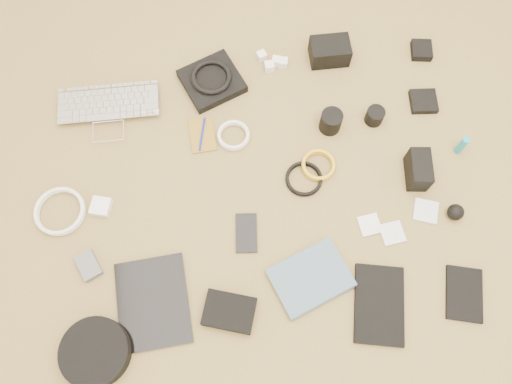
{
  "coord_description": "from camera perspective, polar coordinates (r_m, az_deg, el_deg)",
  "views": [
    {
      "loc": [
        -0.09,
        -0.58,
        1.53
      ],
      "look_at": [
        -0.01,
        -0.01,
        0.02
      ],
      "focal_mm": 35.0,
      "sensor_mm": 36.0,
      "label": 1
    }
  ],
  "objects": [
    {
      "name": "laptop",
      "position": [
        1.81,
        -16.44,
        8.28
      ],
      "size": [
        0.36,
        0.26,
        0.03
      ],
      "primitive_type": "imported",
      "rotation": [
        0.0,
        0.0,
        -0.04
      ],
      "color": "silver",
      "rests_on": "ground"
    },
    {
      "name": "headphone_pouch",
      "position": [
        1.82,
        -5.06,
        12.51
      ],
      "size": [
        0.25,
        0.24,
        0.03
      ],
      "primitive_type": "cube",
      "rotation": [
        0.0,
        0.0,
        0.36
      ],
      "color": "black",
      "rests_on": "ground"
    },
    {
      "name": "headphones",
      "position": [
        1.8,
        -5.13,
        12.97
      ],
      "size": [
        0.15,
        0.15,
        0.02
      ],
      "primitive_type": "torus",
      "rotation": [
        0.0,
        0.0,
        -0.08
      ],
      "color": "black",
      "rests_on": "headphone_pouch"
    },
    {
      "name": "charger_a",
      "position": [
        1.85,
        1.53,
        14.15
      ],
      "size": [
        0.03,
        0.03,
        0.03
      ],
      "primitive_type": "cube",
      "rotation": [
        0.0,
        0.0,
        0.0
      ],
      "color": "white",
      "rests_on": "ground"
    },
    {
      "name": "charger_b",
      "position": [
        1.88,
        0.65,
        15.3
      ],
      "size": [
        0.04,
        0.04,
        0.03
      ],
      "primitive_type": "cube",
      "rotation": [
        0.0,
        0.0,
        0.32
      ],
      "color": "white",
      "rests_on": "ground"
    },
    {
      "name": "charger_c",
      "position": [
        1.86,
        3.12,
        14.55
      ],
      "size": [
        0.04,
        0.04,
        0.03
      ],
      "primitive_type": "cube",
      "rotation": [
        0.0,
        0.0,
        -0.17
      ],
      "color": "white",
      "rests_on": "ground"
    },
    {
      "name": "charger_d",
      "position": [
        1.86,
        2.35,
        14.71
      ],
      "size": [
        0.04,
        0.04,
        0.03
      ],
      "primitive_type": "cube",
      "rotation": [
        0.0,
        0.0,
        -0.3
      ],
      "color": "white",
      "rests_on": "ground"
    },
    {
      "name": "dslr_camera",
      "position": [
        1.87,
        8.42,
        15.62
      ],
      "size": [
        0.14,
        0.1,
        0.08
      ],
      "primitive_type": "cube",
      "rotation": [
        0.0,
        0.0,
        -0.03
      ],
      "color": "black",
      "rests_on": "ground"
    },
    {
      "name": "lens_pouch",
      "position": [
        1.99,
        18.38,
        15.13
      ],
      "size": [
        0.08,
        0.09,
        0.03
      ],
      "primitive_type": "cube",
      "rotation": [
        0.0,
        0.0,
        -0.18
      ],
      "color": "black",
      "rests_on": "ground"
    },
    {
      "name": "notebook_olive",
      "position": [
        1.73,
        -6.15,
        6.5
      ],
      "size": [
        0.09,
        0.13,
        0.01
      ],
      "primitive_type": "cube",
      "rotation": [
        0.0,
        0.0,
        0.03
      ],
      "color": "olive",
      "rests_on": "ground"
    },
    {
      "name": "pen_blue",
      "position": [
        1.72,
        -6.17,
        6.61
      ],
      "size": [
        0.04,
        0.12,
        0.01
      ],
      "primitive_type": "cylinder",
      "rotation": [
        1.57,
        0.0,
        -0.25
      ],
      "color": "#131A9E",
      "rests_on": "notebook_olive"
    },
    {
      "name": "cable_white_a",
      "position": [
        1.71,
        -2.58,
        6.38
      ],
      "size": [
        0.12,
        0.12,
        0.01
      ],
      "primitive_type": "torus",
      "rotation": [
        0.0,
        0.0,
        -0.12
      ],
      "color": "white",
      "rests_on": "ground"
    },
    {
      "name": "lens_a",
      "position": [
        1.72,
        8.55,
        7.98
      ],
      "size": [
        0.08,
        0.08,
        0.08
      ],
      "primitive_type": "cylinder",
      "rotation": [
        0.0,
        0.0,
        -0.09
      ],
      "color": "black",
      "rests_on": "ground"
    },
    {
      "name": "lens_b",
      "position": [
        1.77,
        13.41,
        8.45
      ],
      "size": [
        0.07,
        0.07,
        0.06
      ],
      "primitive_type": "cylinder",
      "rotation": [
        0.0,
        0.0,
        0.09
      ],
      "color": "black",
      "rests_on": "ground"
    },
    {
      "name": "card_reader",
      "position": [
        1.87,
        18.58,
        9.8
      ],
      "size": [
        0.1,
        0.1,
        0.02
      ],
      "primitive_type": "cube",
      "rotation": [
        0.0,
        0.0,
        -0.11
      ],
      "color": "black",
      "rests_on": "ground"
    },
    {
      "name": "power_brick",
      "position": [
        1.68,
        -17.31,
        -1.61
      ],
      "size": [
        0.08,
        0.08,
        0.03
      ],
      "primitive_type": "cube",
      "rotation": [
        0.0,
        0.0,
        -0.3
      ],
      "color": "white",
      "rests_on": "ground"
    },
    {
      "name": "cable_white_b",
      "position": [
        1.73,
        -21.42,
        -2.13
      ],
      "size": [
        0.19,
        0.19,
        0.01
      ],
      "primitive_type": "torus",
      "rotation": [
        0.0,
        0.0,
        -0.21
      ],
      "color": "white",
      "rests_on": "ground"
    },
    {
      "name": "cable_black",
      "position": [
        1.65,
        5.48,
        1.44
      ],
      "size": [
        0.15,
        0.15,
        0.01
      ],
      "primitive_type": "torus",
      "rotation": [
        0.0,
        0.0,
        0.3
      ],
      "color": "black",
      "rests_on": "ground"
    },
    {
      "name": "cable_yellow",
      "position": [
        1.68,
        7.12,
        2.97
      ],
      "size": [
        0.15,
        0.15,
        0.01
      ],
      "primitive_type": "torus",
      "rotation": [
        0.0,
        0.0,
        0.36
      ],
      "color": "gold",
      "rests_on": "ground"
    },
    {
      "name": "flash",
      "position": [
        1.7,
        18.07,
        2.45
      ],
      "size": [
        0.08,
        0.13,
        0.09
      ],
      "primitive_type": "cube",
      "rotation": [
        0.0,
        0.0,
        -0.15
      ],
      "color": "black",
      "rests_on": "ground"
    },
    {
      "name": "lens_cleaner",
      "position": [
        1.79,
        22.46,
        4.97
      ],
      "size": [
        0.03,
        0.03,
        0.08
      ],
      "primitive_type": "cylinder",
      "rotation": [
        0.0,
        0.0,
        -0.25
      ],
      "color": "teal",
      "rests_on": "ground"
    },
    {
      "name": "battery_charger",
      "position": [
        1.64,
        -18.58,
        -7.96
      ],
      "size": [
        0.09,
        0.1,
        0.02
      ],
      "primitive_type": "cube",
      "rotation": [
        0.0,
        0.0,
        0.41
      ],
      "color": "#545459",
      "rests_on": "ground"
    },
    {
      "name": "tablet",
      "position": [
        1.57,
        -11.7,
        -12.25
      ],
      "size": [
        0.22,
        0.28,
        0.01
      ],
      "primitive_type": "cube",
      "rotation": [
        0.0,
        0.0,
        0.04
      ],
      "color": "black",
      "rests_on": "ground"
    },
    {
      "name": "phone",
      "position": [
        1.59,
        -1.11,
        -4.7
      ],
      "size": [
        0.08,
        0.14,
        0.01
      ],
      "primitive_type": "cube",
      "rotation": [
        0.0,
        0.0,
        -0.12
      ],
      "color": "black",
      "rests_on": "ground"
    },
    {
      "name": "filter_case_left",
      "position": [
        1.64,
        12.84,
        -3.69
      ],
      "size": [
        0.07,
        0.07,
        0.01
      ],
      "primitive_type": "cube",
      "rotation": [
        0.0,
        0.0,
        0.1
      ],
      "color": "silver",
      "rests_on": "ground"
    },
    {
      "name": "filter_case_mid",
      "position": [
        1.64,
        15.3,
        -4.57
      ],
      "size": [
        0.08,
        0.08,
        0.01
      ],
      "primitive_type": "cube",
      "rotation": [
        0.0,
        0.0,
        0.1
      ],
      "color": "silver",
      "rests_on": "ground"
    },
    {
      "name": "filter_case_right",
      "position": [
        1.7,
        18.82,
        -2.09
      ],
      "size": [
        0.1,
        0.1,
        0.01
      ],
      "primitive_type": "cube",
      "rotation": [
        0.0,
        0.0,
        -0.37
      ],
      "color": "silver",
      "rests_on": "ground"
    },
    {
      "name": "air_blower",
      "position": [
        1.71,
        21.85,
        -2.15
      ],
      "size": [
        0.06,
        0.06,
        0.05
      ],
      "primitive_type": "sphere",
      "rotation": [
        0.0,
        0.0,
        0.08
      ],
      "color": "black",
      "rests_on": "ground"
    },
    {
      "name": "headphone_case",
      "position": [
        1.57,
        -17.87,
        -17.02
      ],
      "size": [
        0.22,
        0.22,
        0.05
      ],
      "primitive_type": "cylinder",
      "rotation": [
        0.0,
        0.0,
        -0.1
      ],
      "color": "black",
      "rests_on": "ground"
    },
    {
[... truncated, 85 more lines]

